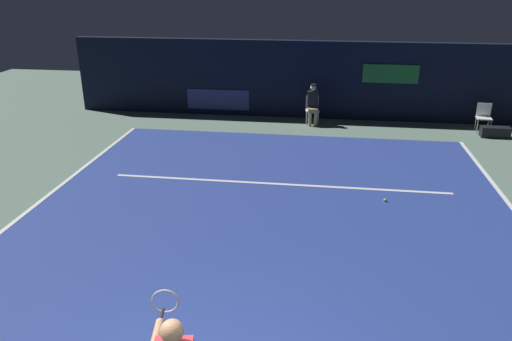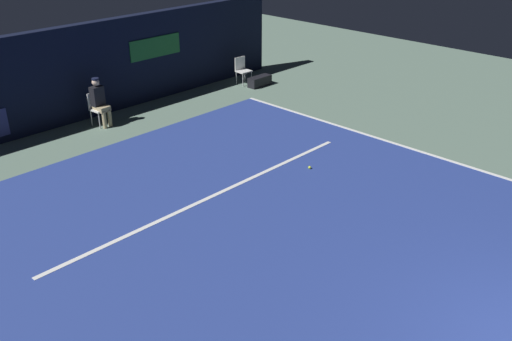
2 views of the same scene
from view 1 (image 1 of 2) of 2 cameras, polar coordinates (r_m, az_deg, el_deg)
The scene contains 9 objects.
ground_plane at distance 9.75m, azimuth 1.36°, elevation -6.47°, with size 30.79×30.79×0.00m, color slate.
court_surface at distance 9.75m, azimuth 1.36°, elevation -6.44°, with size 10.20×11.92×0.01m, color navy.
line_sideline_right at distance 11.41m, azimuth -24.78°, elevation -4.14°, with size 0.10×11.92×0.01m, color white.
line_service at distance 11.61m, azimuth 2.57°, elevation -1.57°, with size 7.96×0.10×0.01m, color white.
back_wall at distance 17.05m, azimuth 4.68°, elevation 10.49°, with size 15.45×0.33×2.60m.
line_judge_on_chair at distance 16.32m, azimuth 6.60°, elevation 7.70°, with size 0.48×0.56×1.32m.
courtside_chair_near at distance 17.05m, azimuth 24.95°, elevation 5.78°, with size 0.47×0.45×0.88m.
tennis_ball at distance 11.08m, azimuth 14.77°, elevation -3.34°, with size 0.07×0.07×0.07m, color #CCE033.
equipment_bag at distance 16.67m, azimuth 26.01°, elevation 4.04°, with size 0.84×0.32×0.32m, color black.
Camera 1 is at (0.97, -3.58, 4.61)m, focal length 34.45 mm.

